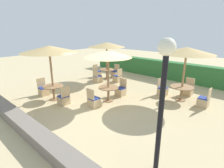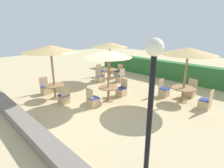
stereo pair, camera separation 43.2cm
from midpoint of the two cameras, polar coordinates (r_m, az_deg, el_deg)
ground_plane at (r=8.46m, az=-1.41°, el=-6.71°), size 40.00×40.00×0.00m
hedge_row at (r=13.36m, az=19.09°, el=4.26°), size 13.00×0.70×1.25m
stone_border at (r=6.74m, az=-23.77°, el=-13.18°), size 10.00×0.56×0.40m
lamp_post at (r=3.73m, az=16.13°, el=-0.68°), size 0.36×0.36×3.32m
parasol_center at (r=8.23m, az=0.27°, el=9.72°), size 2.25×2.25×2.53m
round_table_center at (r=8.66m, az=0.25°, el=-2.07°), size 1.00×1.00×0.74m
patio_chair_center_north at (r=9.48m, az=4.45°, el=-2.32°), size 0.46×0.46×0.93m
patio_chair_center_south at (r=8.18m, az=-4.69°, el=-5.65°), size 0.46×0.46×0.93m
parasol_back_left at (r=12.17m, az=0.28°, el=12.67°), size 2.51×2.51×2.62m
round_table_back_left at (r=12.46m, az=0.27°, el=4.10°), size 1.03×1.03×0.74m
patio_chair_back_left_south at (r=11.92m, az=-2.87°, el=1.88°), size 0.46×0.46×0.93m
patio_chair_back_left_north at (r=13.21m, az=3.05°, el=3.44°), size 0.46×0.46×0.93m
patio_chair_back_left_east at (r=11.96m, az=3.69°, el=1.92°), size 0.46×0.46×0.93m
patio_chair_back_left_west at (r=13.23m, az=-2.87°, el=3.46°), size 0.46×0.46×0.93m
parasol_back_right at (r=8.91m, az=24.98°, el=9.65°), size 2.54×2.54×2.67m
round_table_back_right at (r=9.32m, az=23.49°, el=-1.99°), size 1.13×1.13×0.74m
patio_chair_back_right_east at (r=9.09m, az=29.34°, el=-5.54°), size 0.46×0.46×0.93m
patio_chair_back_right_north at (r=10.32m, az=25.29°, el=-2.35°), size 0.46×0.46×0.93m
patio_chair_back_right_west at (r=9.83m, az=17.76°, el=-2.40°), size 0.46×0.46×0.93m
parasol_front_left at (r=8.98m, az=-18.12°, el=10.82°), size 2.64×2.64×2.73m
round_table_front_left at (r=9.40m, az=-16.99°, el=-1.26°), size 0.99×0.99×0.74m
patio_chair_front_left_east at (r=8.75m, az=-14.02°, el=-4.56°), size 0.46×0.46×0.93m
patio_chair_front_left_west at (r=10.32m, az=-19.67°, el=-1.67°), size 0.46×0.46×0.93m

